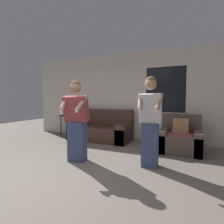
{
  "coord_description": "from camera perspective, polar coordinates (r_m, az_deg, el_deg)",
  "views": [
    {
      "loc": [
        1.96,
        -2.11,
        1.27
      ],
      "look_at": [
        0.58,
        0.98,
        1.02
      ],
      "focal_mm": 28.0,
      "sensor_mm": 36.0,
      "label": 1
    }
  ],
  "objects": [
    {
      "name": "armchair",
      "position": [
        4.64,
        21.39,
        -8.19
      ],
      "size": [
        0.95,
        0.92,
        0.88
      ],
      "color": "brown",
      "rests_on": "ground_plane"
    },
    {
      "name": "couch",
      "position": [
        5.53,
        -3.68,
        -5.79
      ],
      "size": [
        1.91,
        0.89,
        0.95
      ],
      "color": "#472D23",
      "rests_on": "ground_plane"
    },
    {
      "name": "person_left",
      "position": [
        3.62,
        -11.51,
        -2.98
      ],
      "size": [
        0.51,
        0.55,
        1.65
      ],
      "color": "#384770",
      "rests_on": "ground_plane"
    },
    {
      "name": "person_right",
      "position": [
        3.32,
        12.37,
        -2.91
      ],
      "size": [
        0.46,
        0.5,
        1.69
      ],
      "color": "#384770",
      "rests_on": "ground_plane"
    },
    {
      "name": "ground_plane",
      "position": [
        3.15,
        -18.32,
        -19.81
      ],
      "size": [
        14.0,
        14.0,
        0.0
      ],
      "primitive_type": "plane",
      "color": "slate"
    },
    {
      "name": "wall_back",
      "position": [
        5.64,
        3.86,
        4.99
      ],
      "size": [
        6.82,
        0.07,
        2.7
      ],
      "color": "silver",
      "rests_on": "ground_plane"
    },
    {
      "name": "side_table",
      "position": [
        6.42,
        -13.84,
        -2.03
      ],
      "size": [
        0.57,
        0.39,
        0.86
      ],
      "color": "black",
      "rests_on": "ground_plane"
    }
  ]
}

